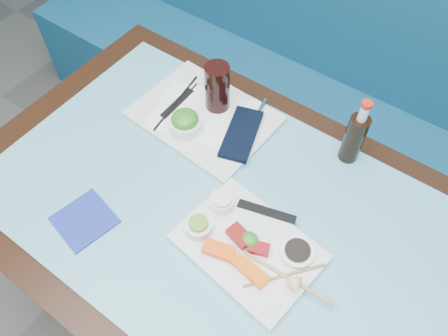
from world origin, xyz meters
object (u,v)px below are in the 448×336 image
Objects in this scene: dining_table at (221,223)px; seaweed_bowl at (185,125)px; serving_tray at (204,117)px; sashimi_plate at (248,247)px; booth_bench at (337,112)px; blue_napkin at (84,220)px; cola_bottle_body at (354,139)px; cola_glass at (217,87)px.

dining_table is 0.30m from seaweed_bowl.
serving_tray is at bearing 135.05° from dining_table.
seaweed_bowl is at bearing 147.79° from dining_table.
sashimi_plate is 0.44m from serving_tray.
seaweed_bowl is (-0.23, -0.69, 0.42)m from booth_bench.
booth_bench is 0.99m from sashimi_plate.
cola_bottle_body is at bearing 51.89° from blue_napkin.
cola_glass is (-0.34, 0.33, 0.08)m from sashimi_plate.
blue_napkin is at bearing -128.11° from cola_bottle_body.
cola_bottle_body is at bearing 60.41° from dining_table.
seaweed_bowl is (-0.36, 0.20, 0.03)m from sashimi_plate.
booth_bench is 0.89m from dining_table.
sashimi_plate is at bearing -82.06° from booth_bench.
serving_tray is 0.46m from blue_napkin.
blue_napkin is at bearing -94.29° from seaweed_bowl.
cola_glass is at bearing 83.14° from serving_tray.
booth_bench reaches higher than seaweed_bowl.
serving_tray is 2.55× the size of cola_bottle_body.
booth_bench reaches higher than serving_tray.
blue_napkin is (-0.26, -1.08, 0.39)m from booth_bench.
serving_tray is 2.97× the size of blue_napkin.
serving_tray is at bearing -100.30° from cola_glass.
cola_glass is 1.13× the size of blue_napkin.
sashimi_plate reaches higher than blue_napkin.
sashimi_plate is 2.13× the size of cola_bottle_body.
cola_bottle_body is (0.07, 0.40, 0.07)m from sashimi_plate.
booth_bench is 9.03× the size of sashimi_plate.
serving_tray is at bearing 85.16° from blue_napkin.
booth_bench reaches higher than cola_bottle_body.
dining_table is 10.42× the size of blue_napkin.
dining_table is 8.96× the size of cola_bottle_body.
sashimi_plate is at bearing -99.88° from cola_bottle_body.
seaweed_bowl is 0.61× the size of cola_glass.
sashimi_plate is (0.13, -0.06, 0.10)m from dining_table.
cola_bottle_body is at bearing 19.85° from serving_tray.
dining_table is 9.22× the size of cola_glass.
seaweed_bowl is 0.14m from cola_glass.
sashimi_plate is 0.41m from cola_bottle_body.
seaweed_bowl is at bearing 157.89° from sashimi_plate.
cola_bottle_body is at bearing -68.61° from booth_bench.
dining_table is at bearing -119.59° from cola_bottle_body.
seaweed_bowl is 0.60× the size of cola_bottle_body.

